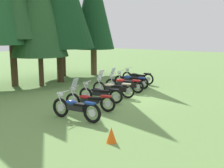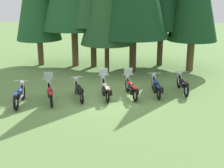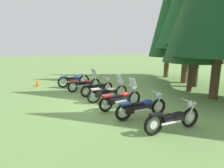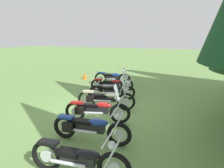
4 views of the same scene
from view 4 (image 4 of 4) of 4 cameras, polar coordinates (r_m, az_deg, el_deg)
name	(u,v)px [view 4 (image 4 of 4)]	position (r m, az deg, el deg)	size (l,w,h in m)	color
ground_plane	(103,109)	(8.61, -2.43, -6.97)	(80.00, 80.00, 0.00)	#6B934C
motorcycle_0	(112,78)	(12.50, 0.14, 1.75)	(0.67, 2.26, 1.04)	black
motorcycle_1	(112,83)	(11.09, 0.13, 0.17)	(0.94, 2.25, 1.36)	black
motorcycle_2	(112,91)	(9.70, 0.07, -1.88)	(0.92, 2.13, 0.99)	black
motorcycle_3	(105,98)	(8.43, -1.89, -3.99)	(0.84, 2.37, 1.39)	black
motorcycle_4	(97,110)	(7.21, -4.35, -7.14)	(0.85, 2.28, 1.37)	black
motorcycle_5	(89,127)	(5.98, -6.33, -11.92)	(0.71, 2.38, 1.01)	black
motorcycle_6	(79,159)	(4.67, -9.23, -19.94)	(0.69, 2.32, 1.02)	black
traffic_cone	(85,76)	(14.40, -7.67, 2.30)	(0.32, 0.32, 0.48)	#EA590F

